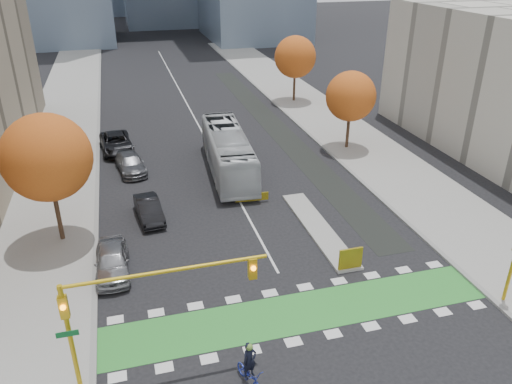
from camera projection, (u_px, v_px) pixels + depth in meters
ground at (310, 332)px, 23.89m from camera, size 300.00×300.00×0.00m
sidewalk_west at (50, 189)px, 37.93m from camera, size 7.00×120.00×0.15m
sidewalk_east at (371, 154)px, 44.39m from camera, size 7.00×120.00×0.15m
curb_west at (97, 184)px, 38.77m from camera, size 0.30×120.00×0.16m
curb_east at (335, 158)px, 43.56m from camera, size 0.30×120.00×0.16m
bike_crossing at (300, 312)px, 25.19m from camera, size 20.00×3.00×0.01m
centre_line at (187, 105)px, 58.50m from camera, size 0.15×70.00×0.01m
bike_lane_paint at (274, 126)px, 51.64m from camera, size 2.50×50.00×0.01m
median_island at (318, 228)px, 32.60m from camera, size 1.60×10.00×0.16m
hazard_board at (351, 259)px, 28.13m from camera, size 1.40×0.12×1.30m
tree_west at (47, 158)px, 28.93m from camera, size 5.20×5.20×8.22m
tree_east_near at (351, 96)px, 43.66m from camera, size 4.40×4.40×7.08m
tree_east_far at (295, 57)px, 57.45m from camera, size 4.80×4.80×7.65m
traffic_signal_west at (133, 299)px, 19.77m from camera, size 8.53×0.56×5.20m
cyclist at (250, 372)px, 20.70m from camera, size 1.21×2.04×2.23m
bus at (228, 151)px, 40.35m from camera, size 3.78×12.65×3.47m
parked_car_a at (112, 261)px, 27.95m from camera, size 1.88×4.63×1.58m
parked_car_b at (149, 209)px, 33.61m from camera, size 1.93×4.39×1.40m
parked_car_c at (131, 163)px, 40.77m from camera, size 2.66×5.14×1.42m
parked_car_d at (116, 143)px, 44.82m from camera, size 3.13×5.90×1.58m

